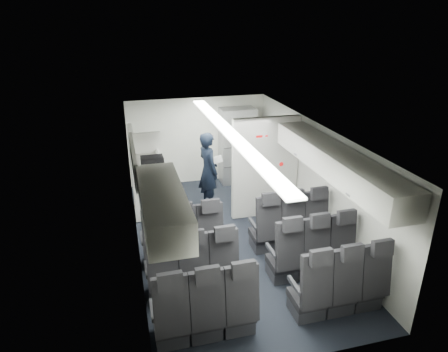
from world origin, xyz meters
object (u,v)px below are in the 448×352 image
galley_unit (237,146)px  flight_attendant (208,171)px  seat_row_mid (254,263)px  carry_on_bag (152,163)px  seat_row_front (237,234)px  boarding_door (134,172)px  seat_row_rear (275,300)px

galley_unit → flight_attendant: galley_unit is taller
seat_row_mid → carry_on_bag: carry_on_bag is taller
flight_attendant → carry_on_bag: carry_on_bag is taller
seat_row_front → carry_on_bag: bearing=169.6°
seat_row_front → carry_on_bag: 1.97m
flight_attendant → carry_on_bag: bearing=128.9°
seat_row_mid → galley_unit: 4.30m
seat_row_front → flight_attendant: flight_attendant is taller
seat_row_mid → boarding_door: bearing=118.8°
seat_row_front → seat_row_rear: bearing=-90.0°
galley_unit → flight_attendant: size_ratio=1.11×
seat_row_rear → carry_on_bag: carry_on_bag is taller
seat_row_front → seat_row_rear: size_ratio=1.00×
seat_row_front → galley_unit: size_ratio=1.75×
seat_row_front → seat_row_mid: size_ratio=1.00×
seat_row_mid → flight_attendant: bearing=91.3°
seat_row_mid → galley_unit: size_ratio=1.75×
flight_attendant → carry_on_bag: size_ratio=4.85×
boarding_door → carry_on_bag: carry_on_bag is taller
seat_row_rear → flight_attendant: bearing=91.0°
seat_row_front → boarding_door: bearing=128.2°
seat_row_rear → seat_row_front: bearing=90.0°
seat_row_front → carry_on_bag: carry_on_bag is taller
seat_row_mid → seat_row_rear: bearing=-90.0°
boarding_door → seat_row_rear: bearing=-67.1°
carry_on_bag → galley_unit: bearing=51.1°
carry_on_bag → seat_row_front: bearing=-11.5°
seat_row_mid → seat_row_rear: size_ratio=1.00×
seat_row_rear → flight_attendant: 3.85m
seat_row_mid → seat_row_rear: (0.00, -0.90, 0.00)m
seat_row_mid → galley_unit: galley_unit is taller
galley_unit → carry_on_bag: bearing=-127.7°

